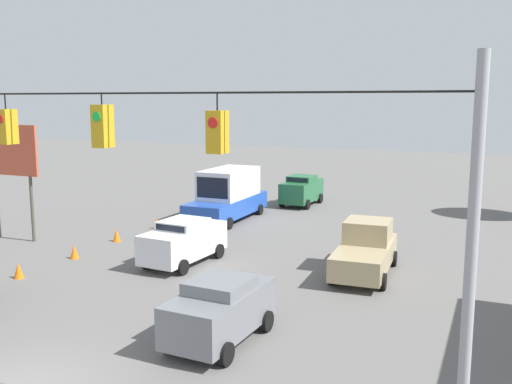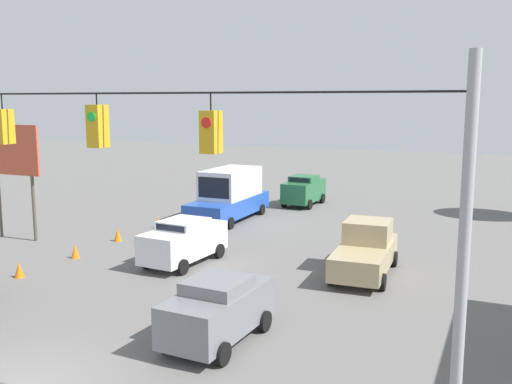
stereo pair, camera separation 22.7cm
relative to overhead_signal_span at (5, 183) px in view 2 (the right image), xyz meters
The scene contains 11 objects.
overhead_signal_span is the anchor object (origin of this frame).
pickup_truck_tan_oncoming_far 14.35m from the overhead_signal_span, 113.73° to the right, with size 2.37×5.20×2.12m.
sedan_grey_crossing_near 6.77m from the overhead_signal_span, 125.70° to the right, with size 2.14×3.98×1.88m.
box_truck_blue_withflow_far 20.70m from the overhead_signal_span, 77.90° to the right, with size 2.62×6.61×2.97m.
sedan_white_withflow_mid 11.83m from the overhead_signal_span, 79.95° to the right, with size 2.25×4.42×1.91m.
sedan_green_withflow_deep 26.39m from the overhead_signal_span, 86.07° to the right, with size 2.05×3.99×1.98m.
traffic_cone_second 10.59m from the overhead_signal_span, 43.63° to the right, with size 0.38×0.38×0.62m, color orange.
traffic_cone_third 12.71m from the overhead_signal_span, 54.90° to the right, with size 0.38×0.38×0.62m, color orange.
traffic_cone_fourth 15.44m from the overhead_signal_span, 61.64° to the right, with size 0.38×0.38×0.62m, color orange.
traffic_cone_fifth 18.10m from the overhead_signal_span, 67.33° to the right, with size 0.38×0.38×0.62m, color orange.
roadside_billboard 16.48m from the overhead_signal_span, 43.50° to the right, with size 3.30×0.16×5.76m.
Camera 2 is at (-10.50, 9.34, 6.95)m, focal length 40.00 mm.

